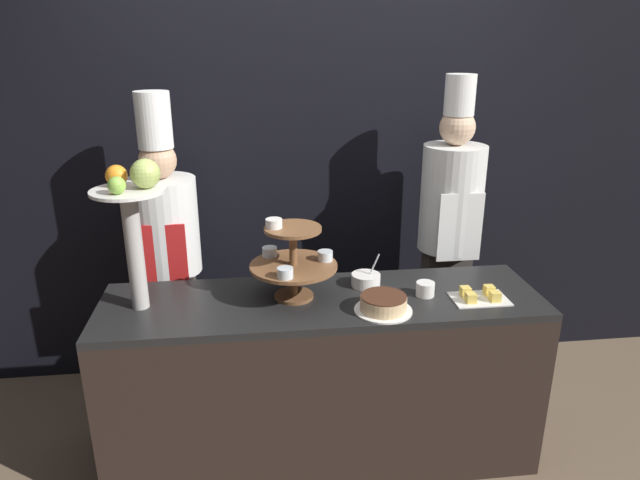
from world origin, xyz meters
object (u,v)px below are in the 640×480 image
object	(u,v)px
cake_square_tray	(480,296)
cake_round	(383,304)
serving_bowl_far	(366,280)
chef_center_left	(450,225)
tiered_stand	(293,259)
fruit_pedestal	(133,209)
chef_left	(166,248)
cup_white	(425,289)

from	to	relation	value
cake_square_tray	cake_round	bearing A→B (deg)	-172.55
serving_bowl_far	chef_center_left	bearing A→B (deg)	38.28
cake_square_tray	chef_center_left	world-z (taller)	chef_center_left
tiered_stand	serving_bowl_far	xyz separation A→B (m)	(0.36, 0.09, -0.16)
cake_square_tray	chef_center_left	bearing A→B (deg)	83.50
tiered_stand	chef_center_left	xyz separation A→B (m)	(0.92, 0.53, -0.05)
tiered_stand	serving_bowl_far	world-z (taller)	tiered_stand
serving_bowl_far	fruit_pedestal	bearing A→B (deg)	-174.48
fruit_pedestal	chef_center_left	distance (m)	1.71
chef_left	chef_center_left	world-z (taller)	chef_center_left
cup_white	serving_bowl_far	size ratio (longest dim) A/B	0.53
fruit_pedestal	cake_square_tray	distance (m)	1.58
cake_square_tray	serving_bowl_far	distance (m)	0.53
cup_white	serving_bowl_far	bearing A→B (deg)	150.44
cup_white	chef_center_left	size ratio (longest dim) A/B	0.05
tiered_stand	chef_center_left	size ratio (longest dim) A/B	0.22
serving_bowl_far	chef_left	bearing A→B (deg)	155.92
cake_round	serving_bowl_far	xyz separation A→B (m)	(-0.02, 0.28, -0.00)
fruit_pedestal	cup_white	size ratio (longest dim) A/B	7.76
serving_bowl_far	chef_left	world-z (taller)	chef_left
tiered_stand	fruit_pedestal	bearing A→B (deg)	-179.03
tiered_stand	cup_white	bearing A→B (deg)	-5.15
tiered_stand	fruit_pedestal	xyz separation A→B (m)	(-0.67, -0.01, 0.26)
cake_round	fruit_pedestal	bearing A→B (deg)	170.44
fruit_pedestal	cup_white	world-z (taller)	fruit_pedestal
fruit_pedestal	chef_left	xyz separation A→B (m)	(0.03, 0.54, -0.38)
tiered_stand	cake_round	world-z (taller)	tiered_stand
cake_square_tray	serving_bowl_far	xyz separation A→B (m)	(-0.49, 0.21, 0.01)
tiered_stand	cup_white	xyz separation A→B (m)	(0.61, -0.05, -0.16)
fruit_pedestal	cake_square_tray	world-z (taller)	fruit_pedestal
cup_white	chef_left	world-z (taller)	chef_left
serving_bowl_far	chef_center_left	world-z (taller)	chef_center_left
cake_round	cup_white	bearing A→B (deg)	30.17
tiered_stand	chef_left	world-z (taller)	chef_left
cake_round	chef_left	world-z (taller)	chef_left
tiered_stand	chef_center_left	world-z (taller)	chef_center_left
cake_round	chef_left	bearing A→B (deg)	144.71
chef_left	chef_center_left	size ratio (longest dim) A/B	0.96
tiered_stand	cup_white	distance (m)	0.63
tiered_stand	fruit_pedestal	distance (m)	0.72
cup_white	chef_left	bearing A→B (deg)	154.77
fruit_pedestal	chef_center_left	bearing A→B (deg)	18.88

